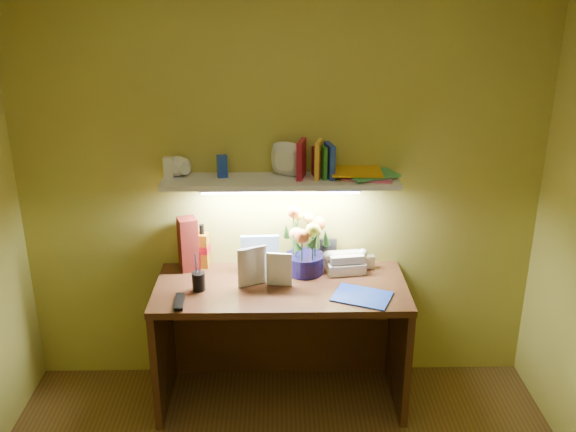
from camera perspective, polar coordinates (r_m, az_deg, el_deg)
The scene contains 13 objects.
desk at distance 3.76m, azimuth -0.60°, elevation -11.28°, with size 1.40×0.60×0.75m, color #36200E.
flower_bouquet at distance 3.65m, azimuth 1.50°, elevation -2.27°, with size 0.24×0.24×0.39m, color #110C3D, non-canonical shape.
telephone at distance 3.73m, azimuth 5.09°, elevation -3.96°, with size 0.22×0.16×0.13m, color white, non-canonical shape.
desk_clock at distance 3.78m, azimuth 7.07°, elevation -4.10°, with size 0.08×0.04×0.08m, color silver.
whisky_bottle at distance 3.77m, azimuth -7.61°, elevation -2.64°, with size 0.07×0.07×0.26m, color #A6660D, non-canonical shape.
whisky_box at distance 3.74m, azimuth -8.86°, elevation -2.48°, with size 0.10×0.10×0.32m, color maroon.
pen_cup at distance 3.52m, azimuth -7.98°, elevation -5.26°, with size 0.07×0.07×0.17m, color black.
art_card at distance 3.69m, azimuth -2.50°, elevation -3.41°, with size 0.22×0.04×0.22m, color silver, non-canonical shape.
tv_remote at distance 3.44m, azimuth -9.64°, elevation -7.52°, with size 0.05×0.17×0.02m, color black.
blue_folder at distance 3.48m, azimuth 6.60°, elevation -7.11°, with size 0.30×0.22×0.01m, color #1B3FB9.
desk_book_a at distance 3.51m, azimuth -4.48°, elevation -4.74°, with size 0.17×0.02×0.23m, color beige.
desk_book_b at distance 3.55m, azimuth -1.94°, elevation -4.69°, with size 0.14×0.01×0.19m, color white.
wall_shelf at distance 3.52m, azimuth -0.53°, elevation 3.66°, with size 1.31×0.28×0.24m.
Camera 1 is at (-0.01, -1.98, 2.38)m, focal length 40.00 mm.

